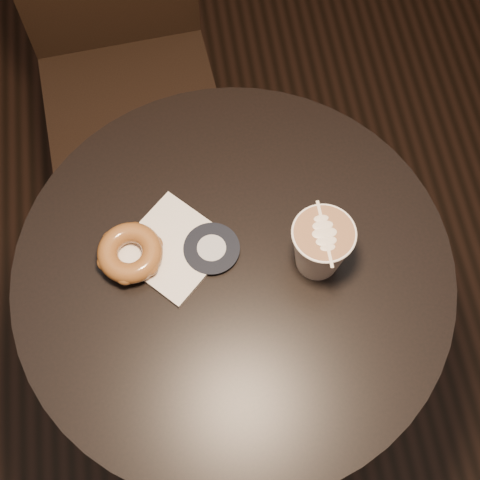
{
  "coord_description": "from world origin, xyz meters",
  "views": [
    {
      "loc": [
        -0.05,
        -0.4,
        1.72
      ],
      "look_at": [
        0.01,
        0.03,
        0.79
      ],
      "focal_mm": 50.0,
      "sensor_mm": 36.0,
      "label": 1
    }
  ],
  "objects_px": {
    "cafe_table": "(234,309)",
    "latte_cup": "(320,247)",
    "doughnut": "(130,253)",
    "chair": "(118,40)",
    "pastry_bag": "(173,248)"
  },
  "relations": [
    {
      "from": "chair",
      "to": "pastry_bag",
      "type": "xyz_separation_m",
      "value": [
        0.08,
        -0.61,
        0.2
      ]
    },
    {
      "from": "doughnut",
      "to": "latte_cup",
      "type": "xyz_separation_m",
      "value": [
        0.29,
        -0.05,
        0.03
      ]
    },
    {
      "from": "pastry_bag",
      "to": "doughnut",
      "type": "relative_size",
      "value": 1.39
    },
    {
      "from": "doughnut",
      "to": "latte_cup",
      "type": "bearing_deg",
      "value": -9.32
    },
    {
      "from": "latte_cup",
      "to": "doughnut",
      "type": "bearing_deg",
      "value": 170.68
    },
    {
      "from": "chair",
      "to": "pastry_bag",
      "type": "distance_m",
      "value": 0.65
    },
    {
      "from": "cafe_table",
      "to": "pastry_bag",
      "type": "relative_size",
      "value": 5.26
    },
    {
      "from": "chair",
      "to": "latte_cup",
      "type": "height_order",
      "value": "chair"
    },
    {
      "from": "cafe_table",
      "to": "pastry_bag",
      "type": "height_order",
      "value": "pastry_bag"
    },
    {
      "from": "cafe_table",
      "to": "latte_cup",
      "type": "distance_m",
      "value": 0.28
    },
    {
      "from": "cafe_table",
      "to": "latte_cup",
      "type": "height_order",
      "value": "latte_cup"
    },
    {
      "from": "chair",
      "to": "doughnut",
      "type": "relative_size",
      "value": 9.73
    },
    {
      "from": "chair",
      "to": "latte_cup",
      "type": "relative_size",
      "value": 9.42
    },
    {
      "from": "chair",
      "to": "latte_cup",
      "type": "xyz_separation_m",
      "value": [
        0.3,
        -0.67,
        0.25
      ]
    },
    {
      "from": "cafe_table",
      "to": "chair",
      "type": "height_order",
      "value": "chair"
    }
  ]
}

